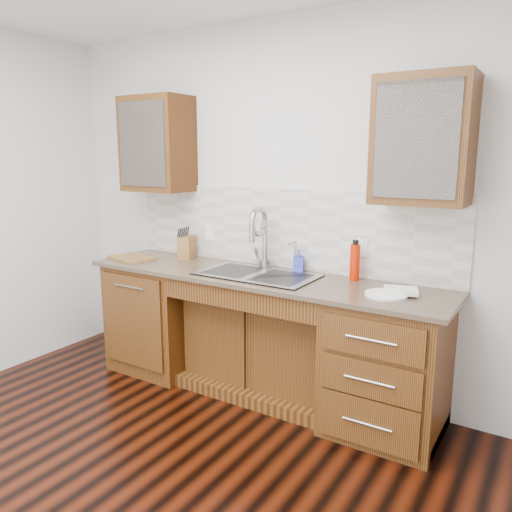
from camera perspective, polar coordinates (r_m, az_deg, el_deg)
The scene contains 23 objects.
wall_back at distance 3.78m, azimuth 3.23°, elevation 5.50°, with size 4.00×0.10×2.70m, color silver.
base_cabinet_left at distance 4.23m, azimuth -10.76°, elevation -6.65°, with size 0.70×0.62×0.88m, color #593014.
base_cabinet_center at distance 3.79m, azimuth 1.06°, elevation -10.09°, with size 1.20×0.44×0.70m, color #593014.
base_cabinet_right at distance 3.32m, azimuth 14.74°, elevation -12.01°, with size 0.70×0.62×0.88m, color #593014.
countertop at distance 3.54m, azimuth 0.21°, elevation -2.39°, with size 2.70×0.65×0.03m, color #84705B.
backsplash at distance 3.74m, azimuth 2.75°, elevation 3.21°, with size 2.70×0.02×0.59m, color beige.
sink at distance 3.54m, azimuth 0.09°, elevation -3.54°, with size 0.84×0.46×0.19m, color #9E9EA5.
faucet at distance 3.71m, azimuth 1.05°, elevation 1.65°, with size 0.04×0.04×0.40m, color #999993.
filter_tap at distance 3.61m, azimuth 4.53°, elevation 0.06°, with size 0.02×0.02×0.24m, color #999993.
upper_cabinet_left at distance 4.20m, azimuth -11.19°, elevation 12.40°, with size 0.55×0.34×0.75m, color #593014.
upper_cabinet_right at distance 3.17m, azimuth 18.59°, elevation 12.38°, with size 0.55×0.34×0.75m, color #593014.
outlet_left at distance 4.10m, azimuth -5.31°, elevation 2.69°, with size 0.08×0.01×0.12m, color white.
outlet_right at distance 3.48m, azimuth 12.02°, elevation 0.91°, with size 0.08×0.01×0.12m, color white.
soap_bottle at distance 3.62m, azimuth 4.89°, elevation -0.53°, with size 0.07×0.08×0.16m, color #3040BD.
water_bottle at distance 3.42m, azimuth 11.23°, elevation -0.73°, with size 0.07×0.07×0.25m, color #B41800.
plate at distance 3.12m, azimuth 14.64°, elevation -4.27°, with size 0.25×0.25×0.01m, color white.
dish_towel at distance 3.14m, azimuth 16.21°, elevation -3.81°, with size 0.19×0.14×0.03m, color white.
knife_block at distance 4.11m, azimuth -7.91°, elevation 0.99°, with size 0.10×0.17×0.18m, color brown.
cutting_board at distance 4.20m, azimuth -13.99°, elevation -0.19°, with size 0.37×0.26×0.02m, color brown.
cup_left_a at distance 4.28m, azimuth -12.33°, elevation 11.59°, with size 0.11×0.11×0.09m, color silver.
cup_left_b at distance 4.11m, azimuth -9.78°, elevation 11.65°, with size 0.09×0.09×0.08m, color white.
cup_right_a at distance 3.19m, azimuth 17.01°, elevation 11.53°, with size 0.12×0.12×0.10m, color white.
cup_right_b at distance 3.15m, azimuth 20.11°, elevation 11.33°, with size 0.10×0.10×0.10m, color silver.
Camera 1 is at (1.81, -1.49, 1.75)m, focal length 35.00 mm.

